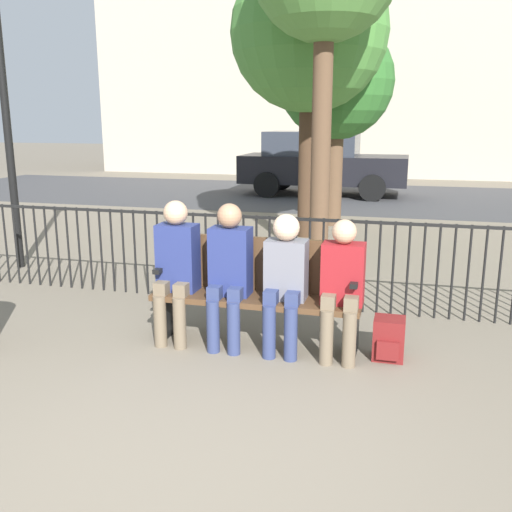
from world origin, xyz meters
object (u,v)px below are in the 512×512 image
seated_person_1 (229,268)px  tree_1 (309,33)px  parked_car_1 (320,162)px  backpack (389,339)px  tree_0 (336,84)px  seated_person_3 (342,282)px  park_bench (258,288)px  seated_person_2 (285,276)px  seated_person_0 (176,264)px  lamp_post (2,79)px

seated_person_1 → tree_1: bearing=92.5°
parked_car_1 → backpack: bearing=-78.2°
tree_0 → tree_1: tree_1 is taller
seated_person_3 → park_bench: bearing=169.7°
seated_person_2 → tree_1: tree_1 is taller
seated_person_2 → tree_0: tree_0 is taller
seated_person_0 → seated_person_3: seated_person_0 is taller
backpack → parked_car_1: parked_car_1 is taller
backpack → tree_1: bearing=107.9°
seated_person_0 → seated_person_1: size_ratio=1.01×
backpack → tree_0: 6.60m
seated_person_0 → backpack: size_ratio=3.62×
tree_0 → lamp_post: 5.54m
seated_person_2 → backpack: (0.86, 0.07, -0.49)m
park_bench → seated_person_2: (0.26, -0.13, 0.17)m
tree_0 → seated_person_0: bearing=-95.2°
seated_person_1 → tree_1: tree_1 is taller
tree_0 → parked_car_1: tree_0 is taller
seated_person_0 → lamp_post: bearing=148.4°
seated_person_3 → tree_1: bearing=103.4°
seated_person_3 → lamp_post: lamp_post is taller
park_bench → seated_person_0: 0.74m
seated_person_3 → parked_car_1: (-1.76, 10.33, 0.20)m
lamp_post → backpack: bearing=-20.4°
seated_person_0 → parked_car_1: size_ratio=0.30×
seated_person_1 → parked_car_1: 10.36m
seated_person_0 → tree_0: (0.55, 6.09, 1.84)m
seated_person_3 → backpack: seated_person_3 is taller
lamp_post → parked_car_1: size_ratio=0.86×
tree_1 → lamp_post: bearing=-137.6°
parked_car_1 → seated_person_0: bearing=-88.2°
seated_person_1 → seated_person_0: bearing=180.0°
lamp_post → tree_1: bearing=42.4°
backpack → parked_car_1: bearing=101.8°
seated_person_0 → backpack: bearing=2.0°
backpack → seated_person_3: bearing=-169.8°
tree_0 → seated_person_2: bearing=-86.1°
tree_1 → parked_car_1: 5.97m
seated_person_1 → tree_1: (-0.22, 4.88, 2.53)m
tree_0 → parked_car_1: 4.64m
tree_1 → parked_car_1: size_ratio=1.06×
park_bench → parked_car_1: size_ratio=0.42×
park_bench → lamp_post: bearing=155.0°
seated_person_2 → parked_car_1: size_ratio=0.28×
seated_person_0 → seated_person_1: 0.48m
lamp_post → parked_car_1: (2.71, 8.46, -1.56)m
parked_car_1 → park_bench: bearing=-84.2°
tree_0 → lamp_post: (-3.59, -4.22, -0.13)m
seated_person_3 → parked_car_1: bearing=99.7°
seated_person_2 → parked_car_1: 10.41m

